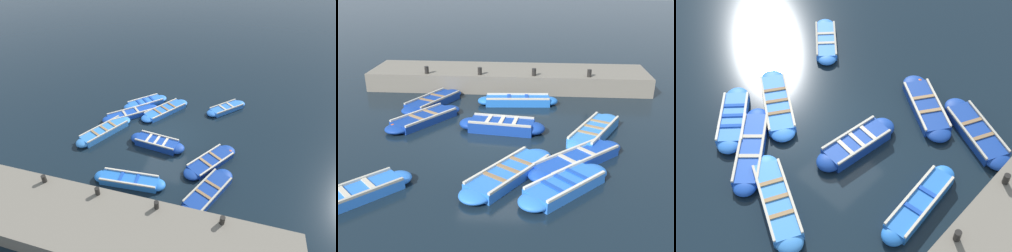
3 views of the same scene
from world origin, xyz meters
TOP-DOWN VIEW (x-y plane):
  - ground_plane at (0.00, 0.00)m, footprint 120.00×120.00m
  - boat_stern_in at (-3.90, 3.26)m, footprint 2.82×2.74m
  - boat_outer_right at (-2.54, -0.69)m, footprint 3.66×2.86m
  - boat_inner_gap at (1.58, 2.95)m, footprint 3.42×2.75m
  - boat_broadside at (3.95, -0.61)m, footprint 0.98×3.58m
  - boat_bow_out at (-1.53, -2.75)m, footprint 3.21×3.35m
  - boat_near_quay at (0.94, -0.17)m, footprint 1.25×3.33m
  - boat_mid_row at (-3.11, -2.28)m, footprint 2.92×2.89m
  - boat_outer_left at (0.69, -3.55)m, footprint 3.75×2.47m
  - boat_far_corner at (3.62, 3.12)m, footprint 3.60×2.36m
  - bollard_mid_north at (5.59, -1.29)m, footprint 0.20×0.20m
  - bollard_mid_south at (5.59, 1.29)m, footprint 0.20×0.20m
  - buoy_orange_near at (0.59, 3.87)m, footprint 0.28×0.28m

SIDE VIEW (x-z plane):
  - ground_plane at x=0.00m, z-range 0.00..0.00m
  - buoy_orange_near at x=0.59m, z-range 0.00..0.28m
  - boat_stern_in at x=-3.90m, z-range -0.03..0.32m
  - boat_inner_gap at x=1.58m, z-range -0.03..0.32m
  - boat_outer_right at x=-2.54m, z-range -0.03..0.33m
  - boat_bow_out at x=-1.53m, z-range -0.03..0.35m
  - boat_mid_row at x=-3.11m, z-range -0.03..0.35m
  - boat_far_corner at x=3.62m, z-range -0.03..0.35m
  - boat_broadside at x=3.95m, z-range -0.03..0.39m
  - boat_outer_left at x=0.69m, z-range -0.03..0.39m
  - boat_near_quay at x=0.94m, z-range -0.03..0.44m
  - bollard_mid_north at x=5.59m, z-range 0.89..1.24m
  - bollard_mid_south at x=5.59m, z-range 0.89..1.24m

